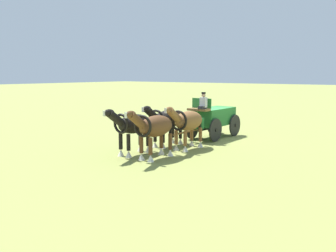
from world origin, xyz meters
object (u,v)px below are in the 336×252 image
at_px(show_wagon, 213,118).
at_px(draft_horse_rear_off, 166,120).
at_px(draft_horse_lead_off, 132,126).
at_px(draft_horse_lead_near, 154,128).
at_px(draft_horse_rear_near, 187,122).

distance_m(show_wagon, draft_horse_rear_off, 3.71).
relative_size(show_wagon, draft_horse_lead_off, 1.96).
xyz_separation_m(show_wagon, draft_horse_rear_off, (3.64, -0.70, 0.16)).
distance_m(show_wagon, draft_horse_lead_near, 6.28).
bearing_deg(show_wagon, draft_horse_rear_off, -10.93).
distance_m(show_wagon, draft_horse_rear_near, 3.71).
xyz_separation_m(draft_horse_rear_near, draft_horse_lead_near, (2.60, -0.03, 0.02)).
distance_m(draft_horse_rear_near, draft_horse_lead_near, 2.60).
xyz_separation_m(draft_horse_rear_near, draft_horse_lead_off, (2.60, -1.33, 0.01)).
relative_size(draft_horse_rear_off, draft_horse_lead_near, 1.05).
relative_size(draft_horse_rear_near, draft_horse_lead_near, 0.99).
bearing_deg(show_wagon, draft_horse_rear_near, 9.28).
bearing_deg(draft_horse_lead_near, draft_horse_lead_off, -90.33).
xyz_separation_m(draft_horse_lead_near, draft_horse_lead_off, (-0.01, -1.30, -0.02)).
height_order(show_wagon, draft_horse_rear_near, show_wagon).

